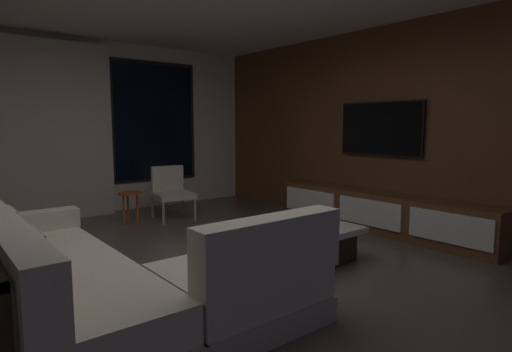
{
  "coord_description": "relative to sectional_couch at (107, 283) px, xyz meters",
  "views": [
    {
      "loc": [
        -1.89,
        -3.09,
        1.4
      ],
      "look_at": [
        1.04,
        0.53,
        0.83
      ],
      "focal_mm": 29.51,
      "sensor_mm": 36.0,
      "label": 1
    }
  ],
  "objects": [
    {
      "name": "floor",
      "position": [
        0.91,
        0.2,
        -0.29
      ],
      "size": [
        9.2,
        9.2,
        0.0
      ],
      "primitive_type": "plane",
      "color": "#564C44"
    },
    {
      "name": "book_stack_on_coffee_table",
      "position": [
        2.18,
        0.35,
        0.13
      ],
      "size": [
        0.29,
        0.19,
        0.11
      ],
      "color": "#92D664",
      "rests_on": "coffee_table"
    },
    {
      "name": "side_stool",
      "position": [
        1.31,
        2.77,
        0.08
      ],
      "size": [
        0.32,
        0.32,
        0.46
      ],
      "color": "#BF4C1E",
      "rests_on": "floor"
    },
    {
      "name": "coffee_table",
      "position": [
        2.0,
        0.24,
        -0.1
      ],
      "size": [
        1.16,
        1.16,
        0.36
      ],
      "color": "black",
      "rests_on": "floor"
    },
    {
      "name": "media_wall",
      "position": [
        3.97,
        0.2,
        1.06
      ],
      "size": [
        0.12,
        7.8,
        2.7
      ],
      "color": "brown",
      "rests_on": "floor"
    },
    {
      "name": "back_wall_with_window",
      "position": [
        0.85,
        3.82,
        1.05
      ],
      "size": [
        6.6,
        0.3,
        2.7
      ],
      "color": "silver",
      "rests_on": "floor"
    },
    {
      "name": "mounted_tv",
      "position": [
        3.87,
        0.45,
        1.06
      ],
      "size": [
        0.05,
        1.25,
        0.72
      ],
      "color": "black"
    },
    {
      "name": "accent_chair_near_window",
      "position": [
        1.95,
        2.76,
        0.14
      ],
      "size": [
        0.61,
        0.63,
        0.78
      ],
      "color": "#B2ADA0",
      "rests_on": "floor"
    },
    {
      "name": "media_console",
      "position": [
        3.68,
        0.26,
        -0.04
      ],
      "size": [
        0.46,
        3.1,
        0.52
      ],
      "color": "brown",
      "rests_on": "floor"
    },
    {
      "name": "sectional_couch",
      "position": [
        0.0,
        0.0,
        0.0
      ],
      "size": [
        1.98,
        2.5,
        0.82
      ],
      "color": "#B1A997",
      "rests_on": "floor"
    }
  ]
}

